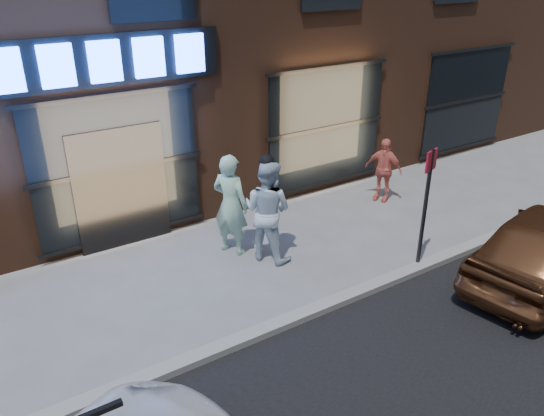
% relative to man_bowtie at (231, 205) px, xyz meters
% --- Properties ---
extents(ground, '(90.00, 90.00, 0.00)m').
position_rel_man_bowtie_xyz_m(ground, '(-1.62, -2.51, -1.00)').
color(ground, slate).
rests_on(ground, ground).
extents(curb, '(60.00, 0.25, 0.12)m').
position_rel_man_bowtie_xyz_m(curb, '(-1.62, -2.51, -0.94)').
color(curb, gray).
rests_on(curb, ground).
extents(man_bowtie, '(0.77, 0.87, 2.00)m').
position_rel_man_bowtie_xyz_m(man_bowtie, '(0.00, 0.00, 0.00)').
color(man_bowtie, '#B6F0D6').
rests_on(man_bowtie, ground).
extents(man_cap, '(1.11, 1.20, 1.98)m').
position_rel_man_bowtie_xyz_m(man_cap, '(0.46, -0.57, -0.01)').
color(man_cap, white).
rests_on(man_cap, ground).
extents(passerby, '(0.72, 0.96, 1.51)m').
position_rel_man_bowtie_xyz_m(passerby, '(4.18, 0.25, -0.24)').
color(passerby, '#E46F5E').
rests_on(passerby, ground).
extents(sign_post, '(0.36, 0.14, 2.31)m').
position_rel_man_bowtie_xyz_m(sign_post, '(2.60, -2.41, 0.40)').
color(sign_post, '#262628').
rests_on(sign_post, ground).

